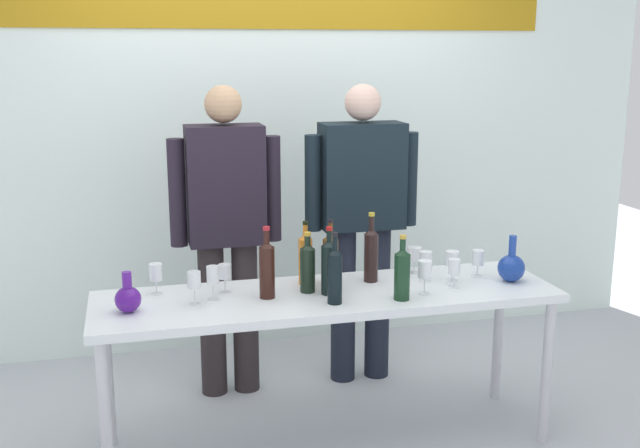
{
  "coord_description": "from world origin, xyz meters",
  "views": [
    {
      "loc": [
        -0.87,
        -3.25,
        1.86
      ],
      "look_at": [
        0.0,
        0.15,
        1.05
      ],
      "focal_mm": 42.79,
      "sensor_mm": 36.0,
      "label": 1
    }
  ],
  "objects_px": {
    "wine_bottle_2": "(330,258)",
    "wine_glass_left_3": "(156,273)",
    "decanter_blue_right": "(511,267)",
    "presenter_left": "(226,223)",
    "wine_bottle_0": "(329,266)",
    "wine_glass_right_0": "(454,267)",
    "wine_glass_left_2": "(225,272)",
    "presenter_right": "(361,213)",
    "wine_glass_right_4": "(426,261)",
    "wine_bottle_3": "(335,274)",
    "wine_glass_right_1": "(478,258)",
    "wine_bottle_6": "(402,272)",
    "wine_glass_left_1": "(213,276)",
    "display_table": "(328,306)",
    "wine_glass_right_3": "(452,259)",
    "wine_bottle_1": "(267,268)",
    "wine_glass_left_0": "(194,281)",
    "wine_bottle_4": "(371,253)",
    "wine_bottle_5": "(305,257)",
    "decanter_blue_left": "(128,298)",
    "wine_bottle_7": "(308,266)",
    "wine_glass_right_2": "(414,254)",
    "wine_glass_right_5": "(425,270)"
  },
  "relations": [
    {
      "from": "wine_glass_right_5",
      "to": "wine_glass_right_4",
      "type": "bearing_deg",
      "value": 67.09
    },
    {
      "from": "wine_bottle_2",
      "to": "wine_glass_left_3",
      "type": "distance_m",
      "value": 0.82
    },
    {
      "from": "wine_glass_right_1",
      "to": "wine_glass_right_3",
      "type": "height_order",
      "value": "wine_glass_right_3"
    },
    {
      "from": "wine_bottle_2",
      "to": "wine_glass_right_2",
      "type": "relative_size",
      "value": 2.41
    },
    {
      "from": "presenter_right",
      "to": "wine_glass_left_1",
      "type": "distance_m",
      "value": 1.12
    },
    {
      "from": "decanter_blue_left",
      "to": "wine_glass_left_0",
      "type": "xyz_separation_m",
      "value": [
        0.28,
        0.03,
        0.05
      ]
    },
    {
      "from": "wine_bottle_3",
      "to": "wine_glass_right_1",
      "type": "relative_size",
      "value": 2.4
    },
    {
      "from": "wine_glass_right_0",
      "to": "decanter_blue_left",
      "type": "bearing_deg",
      "value": 179.25
    },
    {
      "from": "wine_glass_left_2",
      "to": "wine_glass_right_0",
      "type": "relative_size",
      "value": 0.98
    },
    {
      "from": "wine_glass_left_0",
      "to": "wine_glass_right_2",
      "type": "height_order",
      "value": "wine_glass_left_0"
    },
    {
      "from": "wine_bottle_6",
      "to": "wine_glass_left_1",
      "type": "distance_m",
      "value": 0.85
    },
    {
      "from": "wine_bottle_2",
      "to": "wine_bottle_7",
      "type": "bearing_deg",
      "value": -150.29
    },
    {
      "from": "presenter_left",
      "to": "wine_glass_right_0",
      "type": "xyz_separation_m",
      "value": [
        0.97,
        -0.76,
        -0.1
      ]
    },
    {
      "from": "presenter_right",
      "to": "wine_glass_right_4",
      "type": "distance_m",
      "value": 0.65
    },
    {
      "from": "decanter_blue_right",
      "to": "wine_glass_right_3",
      "type": "bearing_deg",
      "value": 163.4
    },
    {
      "from": "wine_bottle_4",
      "to": "wine_glass_left_3",
      "type": "xyz_separation_m",
      "value": [
        -1.02,
        0.06,
        -0.04
      ]
    },
    {
      "from": "decanter_blue_right",
      "to": "wine_bottle_2",
      "type": "xyz_separation_m",
      "value": [
        -0.87,
        0.16,
        0.06
      ]
    },
    {
      "from": "wine_glass_left_3",
      "to": "wine_glass_right_1",
      "type": "height_order",
      "value": "wine_glass_left_3"
    },
    {
      "from": "wine_glass_left_3",
      "to": "wine_bottle_6",
      "type": "bearing_deg",
      "value": -18.38
    },
    {
      "from": "display_table",
      "to": "wine_bottle_2",
      "type": "relative_size",
      "value": 6.65
    },
    {
      "from": "decanter_blue_left",
      "to": "decanter_blue_right",
      "type": "xyz_separation_m",
      "value": [
        1.81,
        0.0,
        0.01
      ]
    },
    {
      "from": "wine_glass_right_0",
      "to": "wine_bottle_0",
      "type": "bearing_deg",
      "value": 175.41
    },
    {
      "from": "display_table",
      "to": "wine_glass_right_4",
      "type": "height_order",
      "value": "wine_glass_right_4"
    },
    {
      "from": "decanter_blue_left",
      "to": "wine_glass_left_1",
      "type": "xyz_separation_m",
      "value": [
        0.37,
        0.07,
        0.05
      ]
    },
    {
      "from": "wine_bottle_0",
      "to": "wine_bottle_5",
      "type": "xyz_separation_m",
      "value": [
        -0.07,
        0.18,
        -0.0
      ]
    },
    {
      "from": "wine_glass_right_4",
      "to": "wine_glass_left_3",
      "type": "bearing_deg",
      "value": 174.98
    },
    {
      "from": "wine_glass_left_3",
      "to": "wine_glass_right_4",
      "type": "height_order",
      "value": "wine_glass_right_4"
    },
    {
      "from": "wine_glass_right_0",
      "to": "wine_glass_right_4",
      "type": "distance_m",
      "value": 0.16
    },
    {
      "from": "presenter_right",
      "to": "wine_glass_right_5",
      "type": "height_order",
      "value": "presenter_right"
    },
    {
      "from": "wine_bottle_1",
      "to": "wine_glass_left_0",
      "type": "bearing_deg",
      "value": -176.93
    },
    {
      "from": "wine_glass_left_0",
      "to": "wine_glass_right_1",
      "type": "distance_m",
      "value": 1.4
    },
    {
      "from": "wine_glass_right_1",
      "to": "wine_bottle_1",
      "type": "bearing_deg",
      "value": -176.4
    },
    {
      "from": "wine_bottle_0",
      "to": "wine_glass_right_0",
      "type": "relative_size",
      "value": 2.3
    },
    {
      "from": "wine_bottle_6",
      "to": "wine_bottle_7",
      "type": "xyz_separation_m",
      "value": [
        -0.38,
        0.21,
        -0.0
      ]
    },
    {
      "from": "wine_bottle_2",
      "to": "wine_glass_right_5",
      "type": "relative_size",
      "value": 2.05
    },
    {
      "from": "wine_bottle_5",
      "to": "wine_bottle_6",
      "type": "relative_size",
      "value": 1.04
    },
    {
      "from": "decanter_blue_left",
      "to": "wine_bottle_0",
      "type": "relative_size",
      "value": 0.57
    },
    {
      "from": "display_table",
      "to": "wine_bottle_7",
      "type": "bearing_deg",
      "value": 156.58
    },
    {
      "from": "wine_glass_right_0",
      "to": "display_table",
      "type": "bearing_deg",
      "value": 173.75
    },
    {
      "from": "decanter_blue_right",
      "to": "wine_bottle_4",
      "type": "height_order",
      "value": "wine_bottle_4"
    },
    {
      "from": "wine_glass_right_1",
      "to": "decanter_blue_left",
      "type": "bearing_deg",
      "value": -176.11
    },
    {
      "from": "presenter_right",
      "to": "wine_glass_right_0",
      "type": "xyz_separation_m",
      "value": [
        0.22,
        -0.76,
        -0.12
      ]
    },
    {
      "from": "wine_bottle_0",
      "to": "wine_glass_left_2",
      "type": "xyz_separation_m",
      "value": [
        -0.46,
        0.14,
        -0.04
      ]
    },
    {
      "from": "decanter_blue_right",
      "to": "presenter_left",
      "type": "distance_m",
      "value": 1.49
    },
    {
      "from": "wine_glass_right_4",
      "to": "presenter_right",
      "type": "bearing_deg",
      "value": 102.03
    },
    {
      "from": "display_table",
      "to": "presenter_right",
      "type": "xyz_separation_m",
      "value": [
        0.38,
        0.69,
        0.28
      ]
    },
    {
      "from": "wine_glass_right_3",
      "to": "wine_glass_right_4",
      "type": "bearing_deg",
      "value": 165.27
    },
    {
      "from": "wine_glass_right_4",
      "to": "wine_glass_right_0",
      "type": "bearing_deg",
      "value": -55.89
    },
    {
      "from": "wine_glass_left_1",
      "to": "wine_glass_left_3",
      "type": "bearing_deg",
      "value": 148.12
    },
    {
      "from": "decanter_blue_left",
      "to": "presenter_left",
      "type": "distance_m",
      "value": 0.91
    }
  ]
}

